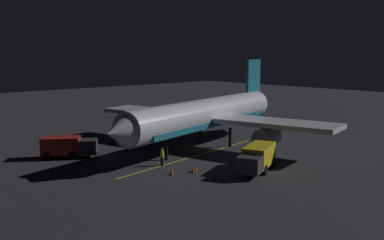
# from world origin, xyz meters

# --- Properties ---
(ground_plane) EXTENTS (180.00, 180.00, 0.20)m
(ground_plane) POSITION_xyz_m (0.00, 0.00, -0.10)
(ground_plane) COLOR #2C2C31
(apron_guide_stripe) EXTENTS (3.82, 21.95, 0.01)m
(apron_guide_stripe) POSITION_xyz_m (-2.43, 4.00, 0.00)
(apron_guide_stripe) COLOR gold
(apron_guide_stripe) RESTS_ON ground_plane
(airliner) EXTENTS (30.72, 32.83, 10.12)m
(airliner) POSITION_xyz_m (0.13, -0.54, 3.79)
(airliner) COLOR silver
(airliner) RESTS_ON ground_plane
(baggage_truck) EXTENTS (5.01, 5.80, 2.26)m
(baggage_truck) POSITION_xyz_m (6.14, 14.29, 1.18)
(baggage_truck) COLOR maroon
(baggage_truck) RESTS_ON ground_plane
(catering_truck) EXTENTS (4.47, 6.72, 2.37)m
(catering_truck) POSITION_xyz_m (-10.88, 3.66, 1.24)
(catering_truck) COLOR gold
(catering_truck) RESTS_ON ground_plane
(ground_crew_worker) EXTENTS (0.40, 0.40, 1.74)m
(ground_crew_worker) POSITION_xyz_m (-3.23, 8.99, 0.89)
(ground_crew_worker) COLOR black
(ground_crew_worker) RESTS_ON ground_plane
(traffic_cone_near_left) EXTENTS (0.50, 0.50, 0.55)m
(traffic_cone_near_left) POSITION_xyz_m (6.54, 10.99, 0.25)
(traffic_cone_near_left) COLOR #EA590F
(traffic_cone_near_left) RESTS_ON ground_plane
(traffic_cone_near_right) EXTENTS (0.50, 0.50, 0.55)m
(traffic_cone_near_right) POSITION_xyz_m (-7.19, 8.45, 0.25)
(traffic_cone_near_right) COLOR #EA590F
(traffic_cone_near_right) RESTS_ON ground_plane
(traffic_cone_under_wing) EXTENTS (0.50, 0.50, 0.55)m
(traffic_cone_under_wing) POSITION_xyz_m (-6.46, 10.46, 0.25)
(traffic_cone_under_wing) COLOR #EA590F
(traffic_cone_under_wing) RESTS_ON ground_plane
(traffic_cone_far) EXTENTS (0.50, 0.50, 0.55)m
(traffic_cone_far) POSITION_xyz_m (-7.13, 8.06, 0.25)
(traffic_cone_far) COLOR #EA590F
(traffic_cone_far) RESTS_ON ground_plane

